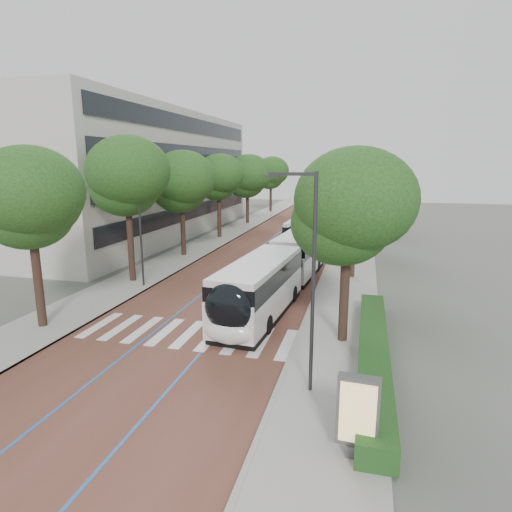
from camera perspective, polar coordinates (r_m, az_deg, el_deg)
The scene contains 22 objects.
ground at distance 21.20m, azimuth -10.61°, elevation -11.20°, with size 160.00×160.00×0.00m, color #51544C.
road at distance 58.75m, azimuth 5.96°, elevation 4.10°, with size 11.00×140.00×0.02m, color brown.
sidewalk_left at distance 60.28m, azimuth -1.13°, elevation 4.42°, with size 4.00×140.00×0.12m, color gray.
sidewalk_right at distance 58.14m, azimuth 13.30°, elevation 3.80°, with size 4.00×140.00×0.12m, color gray.
kerb_left at distance 59.81m, azimuth 0.63°, elevation 4.36°, with size 0.20×140.00×0.14m, color gray.
kerb_right at distance 58.21m, azimuth 11.43°, elevation 3.89°, with size 0.20×140.00×0.14m, color gray.
zebra_crossing at distance 21.94m, azimuth -9.02°, elevation -10.22°, with size 10.55×3.60×0.01m.
lane_line_left at distance 59.00m, azimuth 4.42°, elevation 4.18°, with size 0.12×126.00×0.01m, color #215BA9.
lane_line_right at distance 58.54m, azimuth 7.51°, elevation 4.04°, with size 0.12×126.00×0.01m, color #215BA9.
office_building at distance 53.43m, azimuth -17.44°, elevation 10.32°, with size 18.11×40.00×14.00m.
hedge at distance 19.24m, azimuth 15.39°, elevation -12.28°, with size 1.20×14.00×0.80m, color #1A3D15.
streetlight_near at distance 15.08m, azimuth 7.02°, elevation -1.46°, with size 1.82×0.20×8.00m.
streetlight_far at distance 39.74m, azimuth 11.75°, elevation 6.95°, with size 1.82×0.20×8.00m.
lamp_post_left at distance 29.69m, azimuth -15.17°, elevation 3.65°, with size 0.14×0.14×8.00m, color #2E2E30.
trees_left at distance 47.19m, azimuth -5.48°, elevation 10.05°, with size 6.22×60.39×9.63m.
trees_right at distance 41.21m, azimuth 13.47°, elevation 9.01°, with size 6.00×47.72×8.74m.
lead_bus at distance 27.09m, azimuth 3.07°, elevation -2.12°, with size 3.89×18.53×3.20m.
bus_queued_0 at distance 42.49m, azimuth 6.92°, elevation 3.11°, with size 3.17×12.51×3.20m.
bus_queued_1 at distance 54.79m, azimuth 8.10°, elevation 5.15°, with size 2.79×12.45×3.20m.
bus_queued_2 at distance 68.54m, azimuth 9.33°, elevation 6.54°, with size 2.83×12.46×3.20m.
bus_queued_3 at distance 81.44m, azimuth 10.58°, elevation 7.39°, with size 3.28×12.53×3.20m.
ad_panel at distance 13.22m, azimuth 13.40°, elevation -19.88°, with size 1.21×0.49×2.47m.
Camera 1 is at (8.44, -17.54, 8.40)m, focal length 30.00 mm.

